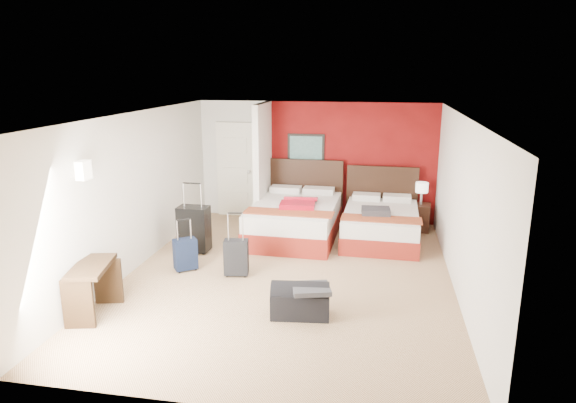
% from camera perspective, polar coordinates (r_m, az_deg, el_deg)
% --- Properties ---
extents(ground, '(6.50, 6.50, 0.00)m').
position_cam_1_polar(ground, '(8.04, 0.01, -8.39)').
color(ground, tan).
rests_on(ground, ground).
extents(room_walls, '(5.02, 6.52, 2.50)m').
position_cam_1_polar(room_walls, '(9.31, -6.94, 2.83)').
color(room_walls, silver).
rests_on(room_walls, ground).
extents(red_accent_panel, '(3.50, 0.04, 2.50)m').
position_cam_1_polar(red_accent_panel, '(10.70, 7.11, 4.32)').
color(red_accent_panel, maroon).
rests_on(red_accent_panel, ground).
extents(partition_wall, '(0.12, 1.20, 2.50)m').
position_cam_1_polar(partition_wall, '(10.34, -2.85, 4.06)').
color(partition_wall, silver).
rests_on(partition_wall, ground).
extents(entry_door, '(0.82, 0.06, 2.05)m').
position_cam_1_polar(entry_door, '(11.13, -5.92, 3.58)').
color(entry_door, silver).
rests_on(entry_door, ground).
extents(bed_left, '(1.63, 2.28, 0.67)m').
position_cam_1_polar(bed_left, '(9.73, 0.78, -2.14)').
color(bed_left, white).
rests_on(bed_left, ground).
extents(bed_right, '(1.42, 1.99, 0.59)m').
position_cam_1_polar(bed_right, '(9.71, 10.35, -2.68)').
color(bed_right, silver).
rests_on(bed_right, ground).
extents(red_suitcase_open, '(0.69, 0.91, 0.11)m').
position_cam_1_polar(red_suitcase_open, '(9.52, 1.28, -0.10)').
color(red_suitcase_open, '#A30E20').
rests_on(red_suitcase_open, bed_left).
extents(jacket_bundle, '(0.53, 0.44, 0.12)m').
position_cam_1_polar(jacket_bundle, '(9.32, 9.83, -1.12)').
color(jacket_bundle, '#35353A').
rests_on(jacket_bundle, bed_right).
extents(nightstand, '(0.43, 0.43, 0.54)m').
position_cam_1_polar(nightstand, '(10.50, 14.58, -1.73)').
color(nightstand, black).
rests_on(nightstand, ground).
extents(table_lamp, '(0.29, 0.29, 0.44)m').
position_cam_1_polar(table_lamp, '(10.37, 14.76, 0.88)').
color(table_lamp, silver).
rests_on(table_lamp, nightstand).
extents(suitcase_black, '(0.54, 0.34, 0.80)m').
position_cam_1_polar(suitcase_black, '(9.11, -10.50, -3.18)').
color(suitcase_black, black).
rests_on(suitcase_black, ground).
extents(suitcase_charcoal, '(0.40, 0.28, 0.55)m').
position_cam_1_polar(suitcase_charcoal, '(8.02, -5.83, -6.42)').
color(suitcase_charcoal, black).
rests_on(suitcase_charcoal, ground).
extents(suitcase_navy, '(0.42, 0.39, 0.49)m').
position_cam_1_polar(suitcase_navy, '(8.35, -11.44, -5.98)').
color(suitcase_navy, black).
rests_on(suitcase_navy, ground).
extents(duffel_bag, '(0.80, 0.49, 0.38)m').
position_cam_1_polar(duffel_bag, '(6.78, 1.37, -11.21)').
color(duffel_bag, black).
rests_on(duffel_bag, ground).
extents(jacket_draped, '(0.57, 0.52, 0.06)m').
position_cam_1_polar(jacket_draped, '(6.62, 2.62, -9.75)').
color(jacket_draped, '#323236').
rests_on(jacket_draped, duffel_bag).
extents(desk, '(0.60, 0.92, 0.71)m').
position_cam_1_polar(desk, '(7.19, -20.99, -9.26)').
color(desk, black).
rests_on(desk, ground).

